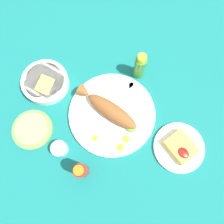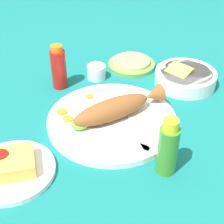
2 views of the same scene
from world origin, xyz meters
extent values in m
plane|color=#146B66|center=(0.00, 0.00, 0.00)|extent=(4.00, 4.00, 0.00)
cylinder|color=white|center=(0.00, 0.00, 0.01)|extent=(0.36, 0.36, 0.02)
ellipsoid|color=brown|center=(0.00, 0.00, 0.05)|extent=(0.24, 0.13, 0.06)
cone|color=brown|center=(-0.13, -0.04, 0.05)|extent=(0.06, 0.06, 0.05)
cube|color=silver|center=(-0.05, 0.03, 0.02)|extent=(0.02, 0.12, 0.00)
cube|color=silver|center=(-0.05, 0.12, 0.02)|extent=(0.02, 0.07, 0.00)
cube|color=silver|center=(0.03, 0.06, 0.02)|extent=(0.09, 0.08, 0.00)
cube|color=silver|center=(-0.03, 0.12, 0.02)|extent=(0.06, 0.06, 0.00)
cylinder|color=orange|center=(0.04, -0.12, 0.02)|extent=(0.02, 0.02, 0.00)
cylinder|color=orange|center=(0.13, -0.06, 0.02)|extent=(0.03, 0.03, 0.00)
cylinder|color=orange|center=(0.12, -0.02, 0.02)|extent=(0.03, 0.03, 0.00)
ellipsoid|color=#6BB233|center=(0.09, 0.02, 0.03)|extent=(0.05, 0.04, 0.02)
cylinder|color=#B21914|center=(0.12, -0.22, 0.06)|extent=(0.05, 0.05, 0.13)
cylinder|color=orange|center=(0.12, -0.22, 0.13)|extent=(0.04, 0.04, 0.02)
cylinder|color=#3D8428|center=(-0.08, 0.20, 0.06)|extent=(0.05, 0.05, 0.12)
cylinder|color=yellow|center=(-0.08, 0.20, 0.14)|extent=(0.04, 0.04, 0.03)
cylinder|color=silver|center=(-0.01, -0.25, 0.02)|extent=(0.06, 0.06, 0.05)
cylinder|color=white|center=(-0.01, -0.25, 0.01)|extent=(0.05, 0.05, 0.02)
cylinder|color=white|center=(0.27, 0.13, 0.01)|extent=(0.20, 0.20, 0.01)
cube|color=gold|center=(0.27, 0.13, 0.03)|extent=(0.11, 0.09, 0.04)
ellipsoid|color=#AD140F|center=(0.29, 0.12, 0.05)|extent=(0.04, 0.04, 0.01)
cylinder|color=white|center=(-0.28, -0.15, 0.02)|extent=(0.20, 0.20, 0.05)
cylinder|color=olive|center=(-0.28, -0.15, 0.04)|extent=(0.17, 0.17, 0.02)
cube|color=gold|center=(-0.24, -0.15, 0.05)|extent=(0.11, 0.11, 0.02)
cylinder|color=#6B9E4C|center=(-0.14, -0.30, 0.01)|extent=(0.17, 0.17, 0.01)
cylinder|color=#E0C666|center=(-0.14, -0.30, 0.02)|extent=(0.13, 0.13, 0.01)
camera|label=1|loc=(0.19, -0.15, 0.88)|focal=35.00mm
camera|label=2|loc=(0.17, 0.73, 0.59)|focal=55.00mm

